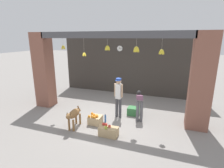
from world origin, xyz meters
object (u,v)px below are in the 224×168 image
produce_box_green (133,111)px  wall_clock (120,48)px  dog (74,115)px  water_bottle (105,118)px  fruit_crate_oranges (95,119)px  shopkeeper (118,95)px  worker_stooping (139,102)px  fruit_crate_apples (108,131)px

produce_box_green → wall_clock: bearing=118.4°
dog → water_bottle: size_ratio=3.29×
produce_box_green → dog: bearing=-134.4°
fruit_crate_oranges → wall_clock: bearing=94.1°
shopkeeper → water_bottle: bearing=62.4°
dog → water_bottle: dog is taller
shopkeeper → water_bottle: 1.00m
worker_stooping → fruit_crate_apples: worker_stooping is taller
fruit_crate_apples → produce_box_green: bearing=77.8°
worker_stooping → fruit_crate_oranges: (-1.41, -0.93, -0.50)m
shopkeeper → fruit_crate_apples: 1.59m
worker_stooping → produce_box_green: size_ratio=2.27×
dog → water_bottle: 1.20m
fruit_crate_apples → produce_box_green: size_ratio=1.35×
fruit_crate_oranges → produce_box_green: size_ratio=1.01×
worker_stooping → water_bottle: worker_stooping is taller
worker_stooping → water_bottle: bearing=-164.4°
shopkeeper → fruit_crate_apples: size_ratio=2.62×
shopkeeper → dog: bearing=51.9°
water_bottle → wall_clock: 4.26m
shopkeeper → wall_clock: wall_clock is taller
dog → produce_box_green: dog is taller
fruit_crate_oranges → wall_clock: (-0.27, 3.80, 2.29)m
fruit_crate_oranges → fruit_crate_apples: (0.73, -0.58, -0.01)m
fruit_crate_apples → produce_box_green: 1.85m
worker_stooping → fruit_crate_apples: (-0.67, -1.51, -0.51)m
dog → worker_stooping: (1.97, 1.43, 0.18)m
shopkeeper → worker_stooping: shopkeeper is taller
shopkeeper → fruit_crate_oranges: shopkeeper is taller
dog → shopkeeper: size_ratio=0.61×
shopkeeper → fruit_crate_apples: bearing=98.5°
shopkeeper → water_bottle: shopkeeper is taller
fruit_crate_oranges → produce_box_green: fruit_crate_oranges is taller
worker_stooping → produce_box_green: bearing=119.1°
water_bottle → wall_clock: wall_clock is taller
produce_box_green → water_bottle: (-0.84, -0.95, -0.02)m
fruit_crate_apples → wall_clock: wall_clock is taller
wall_clock → worker_stooping: bearing=-59.7°
wall_clock → water_bottle: bearing=-81.1°
fruit_crate_apples → water_bottle: 0.97m
fruit_crate_oranges → wall_clock: wall_clock is taller
dog → wall_clock: size_ratio=3.06×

